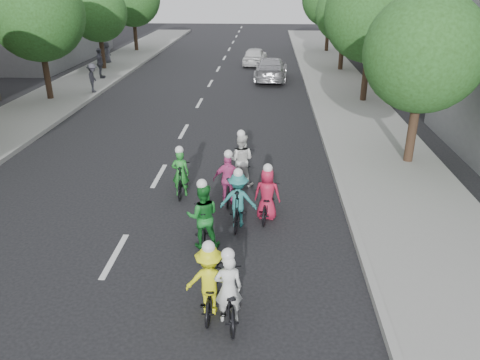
# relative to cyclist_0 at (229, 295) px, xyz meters

# --- Properties ---
(ground) EXTENTS (120.00, 120.00, 0.00)m
(ground) POSITION_rel_cyclist_0_xyz_m (-2.99, 2.07, -0.54)
(ground) COLOR black
(ground) RESTS_ON ground
(sidewalk_left) EXTENTS (4.00, 80.00, 0.15)m
(sidewalk_left) POSITION_rel_cyclist_0_xyz_m (-10.99, 12.07, -0.46)
(sidewalk_left) COLOR gray
(sidewalk_left) RESTS_ON ground
(curb_left) EXTENTS (0.18, 80.00, 0.18)m
(curb_left) POSITION_rel_cyclist_0_xyz_m (-9.04, 12.07, -0.45)
(curb_left) COLOR #999993
(curb_left) RESTS_ON ground
(sidewalk_right) EXTENTS (4.00, 80.00, 0.15)m
(sidewalk_right) POSITION_rel_cyclist_0_xyz_m (5.01, 12.07, -0.46)
(sidewalk_right) COLOR gray
(sidewalk_right) RESTS_ON ground
(curb_right) EXTENTS (0.18, 80.00, 0.18)m
(curb_right) POSITION_rel_cyclist_0_xyz_m (3.06, 12.07, -0.45)
(curb_right) COLOR #999993
(curb_right) RESTS_ON ground
(bldg_sw) EXTENTS (10.00, 14.00, 8.00)m
(bldg_sw) POSITION_rel_cyclist_0_xyz_m (-18.99, 30.07, 3.46)
(bldg_sw) COLOR slate
(bldg_sw) RESTS_ON ground
(bldg_se) EXTENTS (10.00, 14.00, 8.00)m
(bldg_se) POSITION_rel_cyclist_0_xyz_m (13.01, 26.07, 3.46)
(bldg_se) COLOR gray
(bldg_se) RESTS_ON ground
(tree_l_3) EXTENTS (4.80, 4.80, 6.93)m
(tree_l_3) POSITION_rel_cyclist_0_xyz_m (-11.19, 17.07, 3.98)
(tree_l_3) COLOR black
(tree_l_3) RESTS_ON ground
(tree_l_4) EXTENTS (4.00, 4.00, 5.97)m
(tree_l_4) POSITION_rel_cyclist_0_xyz_m (-11.19, 26.07, 3.43)
(tree_l_4) COLOR black
(tree_l_4) RESTS_ON ground
(tree_r_0) EXTENTS (4.00, 4.00, 5.97)m
(tree_r_0) POSITION_rel_cyclist_0_xyz_m (5.81, 8.67, 3.43)
(tree_r_0) COLOR black
(tree_r_0) RESTS_ON ground
(tree_r_1) EXTENTS (4.80, 4.80, 6.93)m
(tree_r_1) POSITION_rel_cyclist_0_xyz_m (5.81, 17.67, 3.98)
(tree_r_1) COLOR black
(tree_r_1) RESTS_ON ground
(tree_r_2) EXTENTS (4.00, 4.00, 5.97)m
(tree_r_2) POSITION_rel_cyclist_0_xyz_m (5.81, 26.67, 3.43)
(tree_r_2) COLOR black
(tree_r_2) RESTS_ON ground
(cyclist_0) EXTENTS (0.87, 1.78, 1.65)m
(cyclist_0) POSITION_rel_cyclist_0_xyz_m (0.00, 0.00, 0.00)
(cyclist_0) COLOR black
(cyclist_0) RESTS_ON ground
(cyclist_1) EXTENTS (0.89, 1.79, 1.85)m
(cyclist_1) POSITION_rel_cyclist_0_xyz_m (-0.86, 2.72, 0.16)
(cyclist_1) COLOR black
(cyclist_1) RESTS_ON ground
(cyclist_2) EXTENTS (0.98, 1.61, 1.66)m
(cyclist_2) POSITION_rel_cyclist_0_xyz_m (-0.40, 0.21, 0.07)
(cyclist_2) COLOR black
(cyclist_2) RESTS_ON ground
(cyclist_3) EXTENTS (0.92, 1.50, 1.71)m
(cyclist_3) POSITION_rel_cyclist_0_xyz_m (-0.42, 5.17, 0.09)
(cyclist_3) COLOR black
(cyclist_3) RESTS_ON ground
(cyclist_4) EXTENTS (0.81, 1.74, 1.65)m
(cyclist_4) POSITION_rel_cyclist_0_xyz_m (0.73, 4.31, 0.03)
(cyclist_4) COLOR black
(cyclist_4) RESTS_ON ground
(cyclist_5) EXTENTS (0.55, 1.69, 1.62)m
(cyclist_5) POSITION_rel_cyclist_0_xyz_m (-1.95, 5.69, 0.04)
(cyclist_5) COLOR black
(cyclist_5) RESTS_ON ground
(cyclist_6) EXTENTS (0.99, 2.05, 1.87)m
(cyclist_6) POSITION_rel_cyclist_0_xyz_m (-0.13, 6.59, 0.13)
(cyclist_6) COLOR black
(cyclist_6) RESTS_ON ground
(cyclist_7) EXTENTS (1.02, 1.88, 1.69)m
(cyclist_7) POSITION_rel_cyclist_0_xyz_m (-0.05, 3.85, 0.12)
(cyclist_7) COLOR black
(cyclist_7) RESTS_ON ground
(follow_car_lead) EXTENTS (2.24, 5.07, 1.45)m
(follow_car_lead) POSITION_rel_cyclist_0_xyz_m (0.86, 23.34, 0.19)
(follow_car_lead) COLOR #A6A6AA
(follow_car_lead) RESTS_ON ground
(follow_car_trail) EXTENTS (1.96, 4.07, 1.34)m
(follow_car_trail) POSITION_rel_cyclist_0_xyz_m (-0.34, 28.86, 0.13)
(follow_car_trail) COLOR silver
(follow_car_trail) RESTS_ON ground
(spectator_0) EXTENTS (0.77, 1.13, 1.61)m
(spectator_0) POSITION_rel_cyclist_0_xyz_m (-9.29, 18.65, 0.42)
(spectator_0) COLOR #45434F
(spectator_0) RESTS_ON sidewalk_left
(spectator_1) EXTENTS (0.69, 1.18, 1.90)m
(spectator_1) POSITION_rel_cyclist_0_xyz_m (-10.19, 22.61, 0.56)
(spectator_1) COLOR #4F4F5C
(spectator_1) RESTS_ON sidewalk_left
(spectator_2) EXTENTS (0.56, 0.79, 1.53)m
(spectator_2) POSITION_rel_cyclist_0_xyz_m (-11.66, 28.45, 0.38)
(spectator_2) COLOR #4D4B57
(spectator_2) RESTS_ON sidewalk_left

